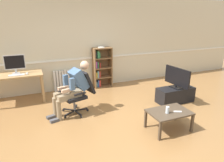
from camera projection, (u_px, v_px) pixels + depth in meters
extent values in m
plane|color=olive|center=(121.00, 126.00, 4.15)|extent=(18.00, 18.00, 0.00)
cube|color=beige|center=(84.00, 44.00, 6.05)|extent=(12.00, 0.10, 2.70)
cube|color=white|center=(85.00, 58.00, 6.13)|extent=(12.00, 0.03, 0.05)
cube|color=tan|center=(43.00, 89.00, 5.18)|extent=(0.06, 0.06, 0.72)
cube|color=tan|center=(41.00, 83.00, 5.68)|extent=(0.06, 0.06, 0.72)
cube|color=tan|center=(16.00, 75.00, 5.09)|extent=(1.28, 0.65, 0.04)
cube|color=silver|center=(16.00, 73.00, 5.14)|extent=(0.18, 0.14, 0.01)
cube|color=silver|center=(16.00, 71.00, 5.14)|extent=(0.04, 0.02, 0.10)
cube|color=silver|center=(15.00, 62.00, 5.07)|extent=(0.49, 0.02, 0.36)
cube|color=black|center=(15.00, 62.00, 5.06)|extent=(0.46, 0.00, 0.33)
cube|color=white|center=(17.00, 75.00, 4.97)|extent=(0.37, 0.12, 0.02)
cube|color=white|center=(27.00, 74.00, 5.07)|extent=(0.06, 0.10, 0.03)
cube|color=brown|center=(94.00, 68.00, 6.16)|extent=(0.03, 0.28, 1.24)
cube|color=brown|center=(111.00, 67.00, 6.36)|extent=(0.03, 0.28, 1.24)
cube|color=brown|center=(101.00, 67.00, 6.38)|extent=(0.54, 0.02, 1.24)
cube|color=brown|center=(103.00, 86.00, 6.45)|extent=(0.51, 0.28, 0.03)
cube|color=brown|center=(103.00, 77.00, 6.35)|extent=(0.51, 0.28, 0.03)
cube|color=brown|center=(102.00, 68.00, 6.26)|extent=(0.51, 0.28, 0.03)
cube|color=brown|center=(102.00, 58.00, 6.16)|extent=(0.51, 0.28, 0.03)
cube|color=brown|center=(102.00, 48.00, 6.07)|extent=(0.51, 0.28, 0.03)
cube|color=#6699A3|center=(96.00, 84.00, 6.34)|extent=(0.04, 0.19, 0.16)
cube|color=gold|center=(96.00, 75.00, 6.24)|extent=(0.05, 0.19, 0.16)
cube|color=#89428E|center=(96.00, 65.00, 6.13)|extent=(0.04, 0.19, 0.21)
cube|color=black|center=(95.00, 55.00, 6.05)|extent=(0.03, 0.19, 0.19)
cube|color=#2D519E|center=(98.00, 83.00, 6.34)|extent=(0.04, 0.19, 0.23)
cube|color=#6699A3|center=(97.00, 74.00, 6.24)|extent=(0.05, 0.19, 0.22)
cube|color=#38844C|center=(98.00, 65.00, 6.15)|extent=(0.03, 0.19, 0.18)
cube|color=#38844C|center=(97.00, 54.00, 6.07)|extent=(0.05, 0.19, 0.21)
cube|color=red|center=(99.00, 83.00, 6.36)|extent=(0.05, 0.19, 0.21)
cube|color=red|center=(99.00, 74.00, 6.26)|extent=(0.03, 0.19, 0.20)
cube|color=red|center=(99.00, 65.00, 6.19)|extent=(0.03, 0.19, 0.16)
cube|color=#38844C|center=(99.00, 55.00, 6.09)|extent=(0.03, 0.19, 0.17)
cube|color=white|center=(101.00, 47.00, 6.05)|extent=(0.16, 0.22, 0.02)
cube|color=white|center=(55.00, 81.00, 5.92)|extent=(0.06, 0.08, 0.63)
cube|color=white|center=(58.00, 81.00, 5.95)|extent=(0.06, 0.08, 0.63)
cube|color=white|center=(60.00, 81.00, 5.98)|extent=(0.06, 0.08, 0.63)
cube|color=white|center=(63.00, 81.00, 6.01)|extent=(0.06, 0.08, 0.63)
cube|color=white|center=(66.00, 80.00, 6.04)|extent=(0.06, 0.08, 0.63)
cube|color=white|center=(68.00, 80.00, 6.07)|extent=(0.06, 0.08, 0.63)
cube|color=white|center=(71.00, 80.00, 6.10)|extent=(0.06, 0.08, 0.63)
cube|color=white|center=(74.00, 79.00, 6.13)|extent=(0.06, 0.08, 0.63)
cube|color=white|center=(76.00, 79.00, 6.16)|extent=(0.06, 0.08, 0.63)
cube|color=white|center=(79.00, 79.00, 6.19)|extent=(0.06, 0.08, 0.63)
cube|color=black|center=(78.00, 113.00, 4.57)|extent=(0.11, 0.30, 0.02)
cylinder|color=black|center=(81.00, 117.00, 4.47)|extent=(0.04, 0.06, 0.06)
cube|color=black|center=(81.00, 109.00, 4.73)|extent=(0.30, 0.05, 0.02)
cylinder|color=black|center=(87.00, 110.00, 4.79)|extent=(0.06, 0.03, 0.06)
cube|color=black|center=(76.00, 108.00, 4.82)|extent=(0.14, 0.29, 0.02)
cylinder|color=black|center=(77.00, 106.00, 4.98)|extent=(0.04, 0.06, 0.06)
cube|color=black|center=(69.00, 110.00, 4.72)|extent=(0.26, 0.22, 0.02)
cylinder|color=black|center=(63.00, 110.00, 4.77)|extent=(0.06, 0.05, 0.06)
cube|color=black|center=(70.00, 113.00, 4.56)|extent=(0.27, 0.19, 0.02)
cylinder|color=black|center=(65.00, 117.00, 4.46)|extent=(0.06, 0.05, 0.06)
cylinder|color=gray|center=(74.00, 104.00, 4.63)|extent=(0.05, 0.05, 0.30)
cube|color=black|center=(74.00, 97.00, 4.57)|extent=(0.56, 0.56, 0.07)
cube|color=black|center=(86.00, 82.00, 4.67)|extent=(0.37, 0.49, 0.54)
cube|color=black|center=(69.00, 87.00, 4.74)|extent=(0.28, 0.11, 0.03)
cube|color=black|center=(80.00, 94.00, 4.34)|extent=(0.28, 0.11, 0.03)
cube|color=#937F60|center=(74.00, 92.00, 4.54)|extent=(0.34, 0.40, 0.14)
cube|color=#476689|center=(79.00, 79.00, 4.54)|extent=(0.48, 0.43, 0.52)
sphere|color=#D6A884|center=(85.00, 65.00, 4.54)|extent=(0.20, 0.20, 0.20)
cube|color=black|center=(62.00, 91.00, 4.35)|extent=(0.15, 0.07, 0.02)
cube|color=#937F60|center=(63.00, 94.00, 4.50)|extent=(0.44, 0.23, 0.13)
cylinder|color=#937F60|center=(55.00, 107.00, 4.46)|extent=(0.10, 0.10, 0.46)
cube|color=#4C4C51|center=(52.00, 117.00, 4.47)|extent=(0.24, 0.14, 0.06)
cube|color=#937F60|center=(67.00, 97.00, 4.35)|extent=(0.44, 0.23, 0.13)
cylinder|color=#937F60|center=(59.00, 111.00, 4.31)|extent=(0.10, 0.10, 0.46)
cube|color=#4C4C51|center=(55.00, 120.00, 4.32)|extent=(0.24, 0.14, 0.06)
cube|color=#476689|center=(66.00, 80.00, 4.52)|extent=(0.12, 0.10, 0.26)
cube|color=#D6A884|center=(63.00, 88.00, 4.46)|extent=(0.25, 0.13, 0.07)
cube|color=#476689|center=(72.00, 84.00, 4.28)|extent=(0.12, 0.10, 0.26)
cube|color=#D6A884|center=(67.00, 91.00, 4.31)|extent=(0.25, 0.13, 0.07)
cube|color=black|center=(175.00, 95.00, 5.26)|extent=(0.97, 0.41, 0.39)
cube|color=black|center=(176.00, 87.00, 5.19)|extent=(0.23, 0.34, 0.02)
cylinder|color=black|center=(176.00, 86.00, 5.18)|extent=(0.04, 0.04, 0.05)
cube|color=black|center=(177.00, 77.00, 5.10)|extent=(0.11, 0.81, 0.46)
cube|color=#9EBCF4|center=(178.00, 76.00, 5.11)|extent=(0.07, 0.76, 0.42)
cube|color=#4C3D2D|center=(160.00, 131.00, 3.63)|extent=(0.04, 0.04, 0.36)
cube|color=#4C3D2D|center=(192.00, 123.00, 3.90)|extent=(0.04, 0.04, 0.36)
cube|color=#4C3D2D|center=(175.00, 112.00, 4.33)|extent=(0.04, 0.04, 0.36)
cube|color=#4C3D2D|center=(146.00, 119.00, 4.05)|extent=(0.04, 0.04, 0.36)
cube|color=#4C3D2D|center=(169.00, 112.00, 3.92)|extent=(0.80, 0.55, 0.03)
cylinder|color=silver|center=(167.00, 110.00, 3.82)|extent=(0.07, 0.07, 0.13)
cube|color=white|center=(178.00, 112.00, 3.88)|extent=(0.15, 0.10, 0.02)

